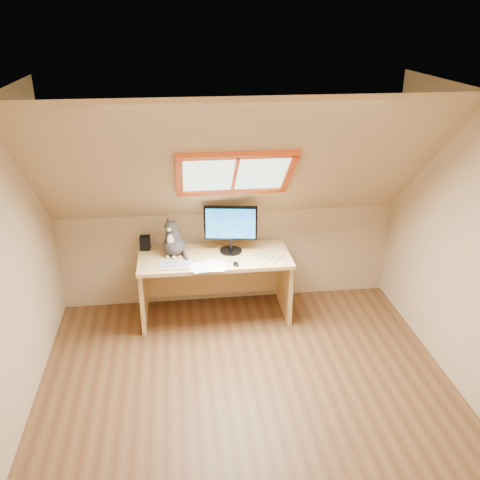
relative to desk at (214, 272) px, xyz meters
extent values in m
plane|color=brown|center=(0.17, -1.45, -0.47)|extent=(3.50, 3.50, 0.00)
cube|color=tan|center=(0.17, -3.20, 0.73)|extent=(3.50, 0.02, 2.40)
cube|color=tan|center=(1.92, -1.45, 0.73)|extent=(0.02, 3.50, 2.40)
cube|color=tan|center=(0.17, 0.30, 0.03)|extent=(3.50, 0.02, 1.00)
cube|color=silver|center=(0.17, -2.22, 1.93)|extent=(3.50, 1.95, 0.02)
cube|color=tan|center=(0.17, -0.47, 1.23)|extent=(3.50, 1.56, 1.41)
cube|color=#B2E0CC|center=(0.17, -0.39, 1.16)|extent=(0.90, 0.53, 0.48)
cube|color=#DD4A14|center=(0.17, -0.39, 1.16)|extent=(1.02, 0.64, 0.59)
cube|color=tan|center=(0.00, -0.07, 0.20)|extent=(1.50, 0.66, 0.04)
cube|color=tan|center=(-0.72, -0.07, -0.15)|extent=(0.04, 0.59, 0.65)
cube|color=tan|center=(0.72, -0.07, -0.15)|extent=(0.04, 0.59, 0.65)
cube|color=tan|center=(0.00, 0.23, -0.15)|extent=(1.40, 0.03, 0.45)
cylinder|color=black|center=(0.17, 0.01, 0.23)|extent=(0.22, 0.22, 0.02)
cylinder|color=black|center=(0.17, 0.01, 0.30)|extent=(0.04, 0.04, 0.12)
cube|color=black|center=(0.17, 0.01, 0.53)|extent=(0.53, 0.12, 0.34)
cube|color=#0027DA|center=(0.17, -0.02, 0.53)|extent=(0.48, 0.08, 0.30)
ellipsoid|color=#423C3A|center=(-0.39, 0.03, 0.31)|extent=(0.30, 0.33, 0.19)
ellipsoid|color=#423C3A|center=(-0.40, 0.01, 0.42)|extent=(0.19, 0.19, 0.21)
ellipsoid|color=silver|center=(-0.42, -0.05, 0.40)|extent=(0.08, 0.06, 0.12)
ellipsoid|color=#423C3A|center=(-0.42, -0.03, 0.54)|extent=(0.15, 0.14, 0.11)
sphere|color=silver|center=(-0.43, -0.08, 0.52)|extent=(0.04, 0.04, 0.04)
cone|color=#423C3A|center=(-0.44, 0.00, 0.59)|extent=(0.06, 0.07, 0.07)
cone|color=#423C3A|center=(-0.37, -0.02, 0.59)|extent=(0.07, 0.06, 0.07)
cube|color=black|center=(-0.68, 0.18, 0.29)|extent=(0.11, 0.11, 0.14)
cube|color=#B2B2B7|center=(-0.39, -0.24, 0.22)|extent=(0.31, 0.23, 0.01)
ellipsoid|color=black|center=(0.19, -0.30, 0.23)|extent=(0.07, 0.10, 0.03)
cube|color=white|center=(-0.13, -0.33, 0.22)|extent=(0.33, 0.27, 0.00)
cube|color=white|center=(-0.13, -0.33, 0.22)|extent=(0.32, 0.24, 0.00)
cube|color=white|center=(-0.13, -0.33, 0.22)|extent=(0.35, 0.30, 0.00)
camera|label=1|loc=(-0.35, -4.86, 2.45)|focal=40.00mm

